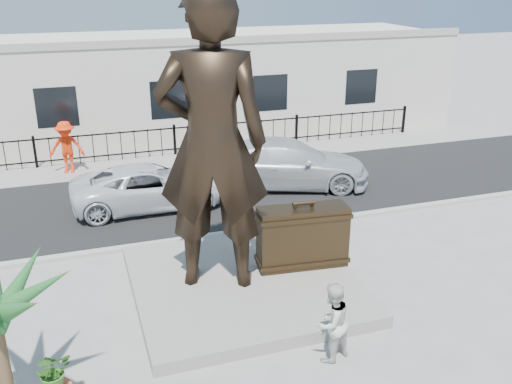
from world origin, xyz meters
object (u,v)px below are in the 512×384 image
statue (212,144)px  suitcase (303,237)px  tourist (332,322)px  car_white (150,186)px

statue → suitcase: size_ratio=3.07×
suitcase → statue: bearing=-173.6°
suitcase → tourist: suitcase is taller
car_white → tourist: bearing=-166.1°
suitcase → car_white: suitcase is taller
statue → car_white: bearing=-65.2°
tourist → car_white: 9.31m
suitcase → tourist: 3.36m
statue → car_white: size_ratio=1.36×
suitcase → car_white: (-2.95, 5.78, -0.38)m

